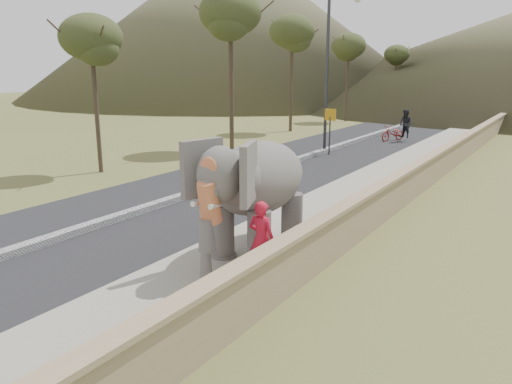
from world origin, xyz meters
TOP-DOWN VIEW (x-y plane):
  - ground at (0.00, 0.00)m, footprint 160.00×160.00m
  - road at (-5.00, 10.00)m, footprint 7.00×120.00m
  - median at (-5.00, 10.00)m, footprint 0.35×120.00m
  - walkway at (0.00, 10.00)m, footprint 3.00×120.00m
  - parapet at (1.65, 10.00)m, footprint 0.30×120.00m
  - lamppost at (-4.69, 17.03)m, footprint 1.76×0.36m
  - signboard at (-4.50, 16.55)m, footprint 0.60×0.08m
  - hill_left at (-38.00, 55.00)m, footprint 60.00×60.00m
  - elephant_and_man at (0.02, 2.48)m, footprint 2.34×3.97m
  - motorcyclist at (-2.94, 23.34)m, footprint 1.95×1.94m

SIDE VIEW (x-z plane):
  - ground at x=0.00m, z-range 0.00..0.00m
  - road at x=-5.00m, z-range 0.00..0.03m
  - walkway at x=0.00m, z-range 0.00..0.15m
  - median at x=-5.00m, z-range 0.00..0.22m
  - parapet at x=1.65m, z-range 0.00..1.10m
  - motorcyclist at x=-2.94m, z-range -0.22..1.77m
  - elephant_and_man at x=0.02m, z-range 0.14..2.94m
  - signboard at x=-4.50m, z-range 0.44..2.84m
  - lamppost at x=-4.69m, z-range 0.87..8.87m
  - hill_left at x=-38.00m, z-range 0.00..22.00m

